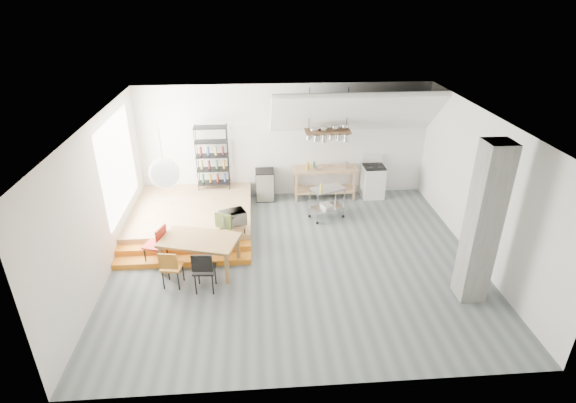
{
  "coord_description": "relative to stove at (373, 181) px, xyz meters",
  "views": [
    {
      "loc": [
        -0.81,
        -8.41,
        5.61
      ],
      "look_at": [
        -0.11,
        0.8,
        1.07
      ],
      "focal_mm": 28.0,
      "sensor_mm": 36.0,
      "label": 1
    }
  ],
  "objects": [
    {
      "name": "chair_black",
      "position": [
        -4.41,
        -4.15,
        0.07
      ],
      "size": [
        0.45,
        0.45,
        0.93
      ],
      "rotation": [
        0.0,
        0.0,
        3.07
      ],
      "color": "black",
      "rests_on": "ground"
    },
    {
      "name": "chair_red",
      "position": [
        -5.49,
        -3.09,
        0.07
      ],
      "size": [
        0.54,
        0.54,
        0.93
      ],
      "rotation": [
        0.0,
        0.0,
        -1.91
      ],
      "color": "red",
      "rests_on": "ground"
    },
    {
      "name": "wall_right",
      "position": [
        1.5,
        -3.16,
        1.12
      ],
      "size": [
        0.04,
        7.0,
        3.2
      ],
      "primitive_type": "cube",
      "color": "silver",
      "rests_on": "ground"
    },
    {
      "name": "paper_lantern",
      "position": [
        -5.14,
        -3.19,
        1.72
      ],
      "size": [
        0.6,
        0.6,
        0.6
      ],
      "primitive_type": "sphere",
      "color": "white",
      "rests_on": "ceiling"
    },
    {
      "name": "pot_rack",
      "position": [
        -1.37,
        -0.23,
        1.5
      ],
      "size": [
        1.2,
        0.5,
        1.43
      ],
      "color": "#462D1C",
      "rests_on": "ceiling"
    },
    {
      "name": "dining_table",
      "position": [
        -4.56,
        -3.36,
        0.19
      ],
      "size": [
        1.78,
        1.3,
        0.76
      ],
      "rotation": [
        0.0,
        0.0,
        -0.28
      ],
      "color": "olive",
      "rests_on": "ground"
    },
    {
      "name": "chair_olive",
      "position": [
        -4.15,
        -2.72,
        0.08
      ],
      "size": [
        0.58,
        0.58,
        0.95
      ],
      "rotation": [
        0.0,
        0.0,
        -0.48
      ],
      "color": "#556730",
      "rests_on": "ground"
    },
    {
      "name": "ceiling",
      "position": [
        -2.5,
        -3.16,
        2.72
      ],
      "size": [
        8.0,
        7.0,
        0.02
      ],
      "primitive_type": "cube",
      "color": "white",
      "rests_on": "wall_back"
    },
    {
      "name": "window_pane",
      "position": [
        -6.48,
        -1.66,
        1.32
      ],
      "size": [
        0.02,
        2.5,
        2.2
      ],
      "primitive_type": "cube",
      "color": "white",
      "rests_on": "wall_left"
    },
    {
      "name": "kitchen_counter",
      "position": [
        -1.4,
        -0.01,
        0.15
      ],
      "size": [
        1.8,
        0.6,
        0.91
      ],
      "color": "#9F764F",
      "rests_on": "ground"
    },
    {
      "name": "wall_back",
      "position": [
        -2.5,
        0.34,
        1.12
      ],
      "size": [
        8.0,
        0.04,
        3.2
      ],
      "primitive_type": "cube",
      "color": "silver",
      "rests_on": "ground"
    },
    {
      "name": "wire_shelving",
      "position": [
        -4.5,
        0.04,
        0.85
      ],
      "size": [
        0.88,
        0.38,
        1.8
      ],
      "color": "black",
      "rests_on": "platform"
    },
    {
      "name": "stove",
      "position": [
        0.0,
        0.0,
        0.0
      ],
      "size": [
        0.6,
        0.6,
        1.18
      ],
      "color": "white",
      "rests_on": "ground"
    },
    {
      "name": "platform",
      "position": [
        -5.0,
        -1.16,
        -0.28
      ],
      "size": [
        3.0,
        3.0,
        0.4
      ],
      "primitive_type": "cube",
      "color": "#9F764F",
      "rests_on": "ground"
    },
    {
      "name": "wall_left",
      "position": [
        -6.5,
        -3.16,
        1.12
      ],
      "size": [
        0.04,
        7.0,
        3.2
      ],
      "primitive_type": "cube",
      "color": "silver",
      "rests_on": "ground"
    },
    {
      "name": "microwave_shelf",
      "position": [
        -3.9,
        -2.41,
        0.07
      ],
      "size": [
        0.6,
        0.4,
        0.16
      ],
      "color": "#9F764F",
      "rests_on": "platform"
    },
    {
      "name": "step_lower",
      "position": [
        -5.0,
        -3.11,
        -0.41
      ],
      "size": [
        3.0,
        0.35,
        0.13
      ],
      "primitive_type": "cube",
      "color": "orange",
      "rests_on": "ground"
    },
    {
      "name": "slope_ceiling",
      "position": [
        -0.7,
        -0.26,
        2.07
      ],
      "size": [
        4.4,
        1.44,
        1.32
      ],
      "primitive_type": "cube",
      "rotation": [
        -0.73,
        0.0,
        0.0
      ],
      "color": "white",
      "rests_on": "wall_back"
    },
    {
      "name": "chair_mustard",
      "position": [
        -5.09,
        -3.95,
        0.03
      ],
      "size": [
        0.45,
        0.45,
        0.86
      ],
      "rotation": [
        0.0,
        0.0,
        2.98
      ],
      "color": "#BB7120",
      "rests_on": "ground"
    },
    {
      "name": "bowl",
      "position": [
        -1.6,
        -0.06,
        0.46
      ],
      "size": [
        0.22,
        0.22,
        0.05
      ],
      "primitive_type": "imported",
      "rotation": [
        0.0,
        0.0,
        -0.01
      ],
      "color": "silver",
      "rests_on": "kitchen_counter"
    },
    {
      "name": "mini_fridge",
      "position": [
        -3.09,
        0.04,
        -0.05
      ],
      "size": [
        0.51,
        0.51,
        0.87
      ],
      "primitive_type": "cube",
      "color": "black",
      "rests_on": "ground"
    },
    {
      "name": "microwave",
      "position": [
        -3.9,
        -2.41,
        0.24
      ],
      "size": [
        0.68,
        0.57,
        0.32
      ],
      "primitive_type": "imported",
      "rotation": [
        0.0,
        0.0,
        0.36
      ],
      "color": "beige",
      "rests_on": "microwave_shelf"
    },
    {
      "name": "rolling_cart",
      "position": [
        -1.51,
        -1.22,
        0.07
      ],
      "size": [
        0.97,
        0.76,
        0.85
      ],
      "rotation": [
        0.0,
        0.0,
        0.39
      ],
      "color": "silver",
      "rests_on": "ground"
    },
    {
      "name": "floor",
      "position": [
        -2.5,
        -3.16,
        -0.48
      ],
      "size": [
        8.0,
        8.0,
        0.0
      ],
      "primitive_type": "plane",
      "color": "#566063",
      "rests_on": "ground"
    },
    {
      "name": "concrete_column",
      "position": [
        0.8,
        -4.66,
        1.12
      ],
      "size": [
        0.5,
        0.5,
        3.2
      ],
      "primitive_type": "cube",
      "color": "slate",
      "rests_on": "ground"
    },
    {
      "name": "step_upper",
      "position": [
        -5.0,
        -2.76,
        -0.35
      ],
      "size": [
        3.0,
        0.35,
        0.27
      ],
      "primitive_type": "cube",
      "color": "orange",
      "rests_on": "ground"
    }
  ]
}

